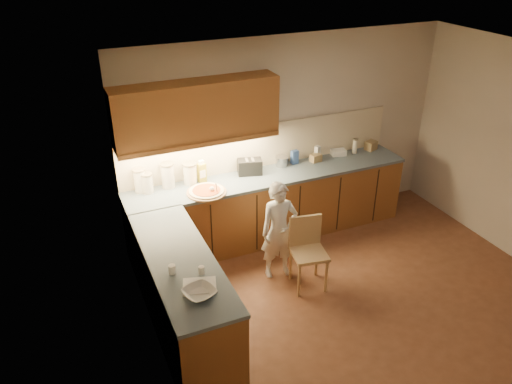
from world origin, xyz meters
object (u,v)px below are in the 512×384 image
child (279,231)px  oil_jug (202,172)px  wooden_chair (307,247)px  toaster (250,167)px  pizza_on_board (207,191)px

child → oil_jug: (-0.60, 0.97, 0.44)m
wooden_chair → toaster: 1.34m
oil_jug → toaster: bearing=-2.2°
child → toaster: size_ratio=3.57×
wooden_chair → toaster: size_ratio=2.48×
wooden_chair → toaster: bearing=109.0°
toaster → pizza_on_board: bearing=-142.8°
pizza_on_board → oil_jug: oil_jug is taller
wooden_chair → oil_jug: bearing=133.6°
wooden_chair → toaster: (-0.19, 1.22, 0.53)m
child → oil_jug: child is taller
oil_jug → toaster: size_ratio=0.85×
wooden_chair → oil_jug: oil_jug is taller
oil_jug → toaster: (0.63, -0.02, -0.03)m
child → pizza_on_board: bearing=140.1°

